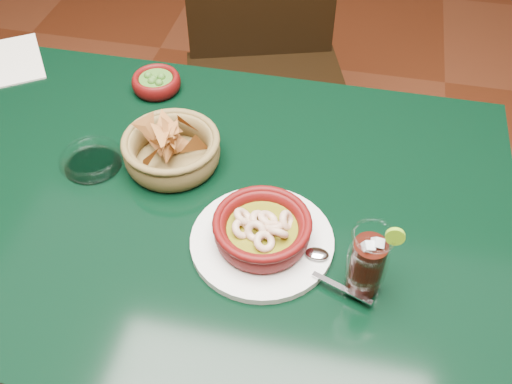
% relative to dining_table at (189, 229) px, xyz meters
% --- Properties ---
extents(ground, '(7.00, 7.00, 0.00)m').
position_rel_dining_table_xyz_m(ground, '(0.00, 0.00, -0.65)').
color(ground, '#471C0C').
rests_on(ground, ground).
extents(dining_table, '(1.20, 0.80, 0.75)m').
position_rel_dining_table_xyz_m(dining_table, '(0.00, 0.00, 0.00)').
color(dining_table, black).
rests_on(dining_table, ground).
extents(dining_chair, '(0.58, 0.58, 1.00)m').
position_rel_dining_table_xyz_m(dining_chair, '(0.01, 0.71, -0.10)').
color(dining_chair, black).
rests_on(dining_chair, ground).
extents(shrimp_plate, '(0.31, 0.24, 0.08)m').
position_rel_dining_table_xyz_m(shrimp_plate, '(0.16, -0.08, 0.13)').
color(shrimp_plate, silver).
rests_on(shrimp_plate, dining_table).
extents(chip_basket, '(0.22, 0.22, 0.13)m').
position_rel_dining_table_xyz_m(chip_basket, '(-0.05, 0.08, 0.13)').
color(chip_basket, brown).
rests_on(chip_basket, dining_table).
extents(guacamole_ramekin, '(0.13, 0.13, 0.04)m').
position_rel_dining_table_xyz_m(guacamole_ramekin, '(-0.15, 0.29, 0.12)').
color(guacamole_ramekin, '#460707').
rests_on(guacamole_ramekin, dining_table).
extents(cola_drink, '(0.13, 0.13, 0.15)m').
position_rel_dining_table_xyz_m(cola_drink, '(0.34, -0.13, 0.16)').
color(cola_drink, white).
rests_on(cola_drink, dining_table).
extents(glass_ashtray, '(0.13, 0.13, 0.03)m').
position_rel_dining_table_xyz_m(glass_ashtray, '(-0.19, 0.04, 0.11)').
color(glass_ashtray, white).
rests_on(glass_ashtray, dining_table).
extents(paper_menu, '(0.24, 0.25, 0.00)m').
position_rel_dining_table_xyz_m(paper_menu, '(-0.53, 0.32, 0.10)').
color(paper_menu, beige).
rests_on(paper_menu, dining_table).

